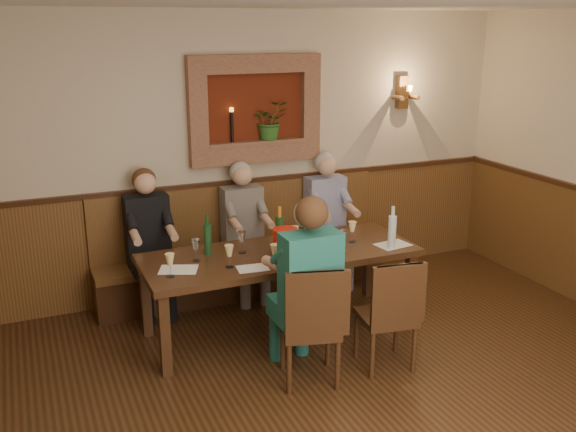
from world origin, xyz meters
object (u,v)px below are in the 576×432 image
person_bench_mid (245,243)px  chair_near_right (386,335)px  person_bench_right (328,231)px  water_bottle (392,231)px  dining_table (280,260)px  wine_bottle_green_a (280,233)px  spittoon_bucket (285,243)px  bench (245,262)px  wine_bottle_green_b (208,238)px  person_bench_left (151,255)px  chair_near_left (310,347)px  person_chair_front (305,302)px

person_bench_mid → chair_near_right: bearing=-72.2°
person_bench_right → water_bottle: bearing=-87.8°
dining_table → wine_bottle_green_a: (0.01, 0.02, 0.24)m
person_bench_right → spittoon_bucket: (-0.90, -0.96, 0.30)m
bench → wine_bottle_green_b: (-0.59, -0.75, 0.56)m
spittoon_bucket → wine_bottle_green_b: wine_bottle_green_b is taller
spittoon_bucket → wine_bottle_green_a: size_ratio=0.61×
dining_table → person_bench_mid: bearing=91.6°
person_bench_left → person_bench_right: (1.86, -0.00, 0.00)m
chair_near_left → person_bench_mid: size_ratio=0.70×
person_bench_right → wine_bottle_green_b: 1.65m
chair_near_right → person_bench_mid: 1.87m
dining_table → person_bench_left: size_ratio=1.73×
person_bench_mid → dining_table: bearing=-88.4°
chair_near_right → spittoon_bucket: spittoon_bucket is taller
person_chair_front → wine_bottle_green_a: (0.12, 0.80, 0.30)m
dining_table → person_bench_left: (-0.96, 0.84, -0.10)m
chair_near_right → water_bottle: (0.40, 0.61, 0.64)m
spittoon_bucket → person_bench_left: bearing=135.2°
person_bench_left → chair_near_right: bearing=-49.4°
chair_near_right → person_chair_front: (-0.65, 0.14, 0.34)m
person_chair_front → chair_near_left: bearing=-92.8°
water_bottle → wine_bottle_green_a: bearing=160.5°
wine_bottle_green_b → chair_near_left: bearing=-66.4°
person_bench_mid → person_chair_front: person_chair_front is taller
spittoon_bucket → wine_bottle_green_a: 0.15m
chair_near_right → wine_bottle_green_b: wine_bottle_green_b is taller
bench → chair_near_left: (-0.12, -1.83, -0.05)m
person_bench_left → wine_bottle_green_a: bearing=-40.0°
chair_near_left → wine_bottle_green_a: bearing=97.3°
dining_table → water_bottle: size_ratio=6.19×
person_bench_left → person_chair_front: (0.85, -1.61, 0.04)m
person_bench_right → spittoon_bucket: bearing=-133.1°
chair_near_right → wine_bottle_green_b: size_ratio=2.62×
chair_near_right → water_bottle: 0.97m
bench → chair_near_right: 1.94m
chair_near_right → person_bench_right: size_ratio=0.66×
bench → water_bottle: water_bottle is taller
chair_near_right → person_bench_left: (-1.50, 1.76, 0.30)m
person_bench_left → dining_table: bearing=-41.0°
chair_near_right → water_bottle: water_bottle is taller
wine_bottle_green_a → wine_bottle_green_b: size_ratio=1.14×
bench → water_bottle: size_ratio=7.74×
spittoon_bucket → chair_near_left: bearing=-99.0°
chair_near_right → wine_bottle_green_a: wine_bottle_green_a is taller
dining_table → person_bench_right: size_ratio=1.72×
dining_table → person_bench_right: (0.90, 0.84, -0.10)m
wine_bottle_green_b → water_bottle: water_bottle is taller
person_chair_front → spittoon_bucket: (0.12, 0.65, 0.26)m
person_chair_front → wine_bottle_green_b: (-0.48, 0.97, 0.28)m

